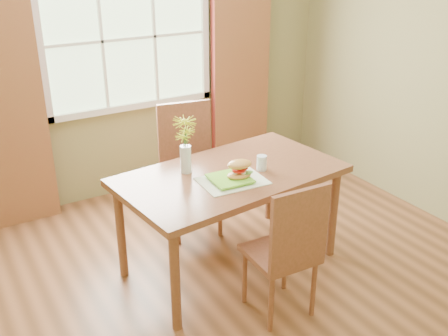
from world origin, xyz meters
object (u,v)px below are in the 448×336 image
chair_far (188,162)px  flower_vase (185,140)px  water_glass (262,163)px  chair_near (288,247)px  croissant_sandwich (240,169)px  dining_table (231,182)px

chair_far → flower_vase: flower_vase is taller
water_glass → chair_far: bearing=103.9°
chair_near → croissant_sandwich: size_ratio=4.98×
croissant_sandwich → chair_far: bearing=97.2°
water_glass → flower_vase: 0.58m
chair_near → dining_table: bearing=92.3°
dining_table → water_glass: (0.21, -0.08, 0.13)m
croissant_sandwich → flower_vase: bearing=138.6°
chair_near → croissant_sandwich: bearing=94.4°
croissant_sandwich → water_glass: size_ratio=1.80×
dining_table → chair_near: bearing=-96.5°
dining_table → water_glass: 0.26m
dining_table → chair_far: chair_far is taller
dining_table → flower_vase: (-0.28, 0.17, 0.33)m
croissant_sandwich → flower_vase: 0.44m
dining_table → chair_near: chair_near is taller
chair_far → dining_table: bearing=-80.7°
chair_far → flower_vase: 0.76m
chair_far → croissant_sandwich: chair_far is taller
dining_table → water_glass: size_ratio=15.36×
chair_far → water_glass: (0.20, -0.79, 0.24)m
chair_far → flower_vase: size_ratio=2.64×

